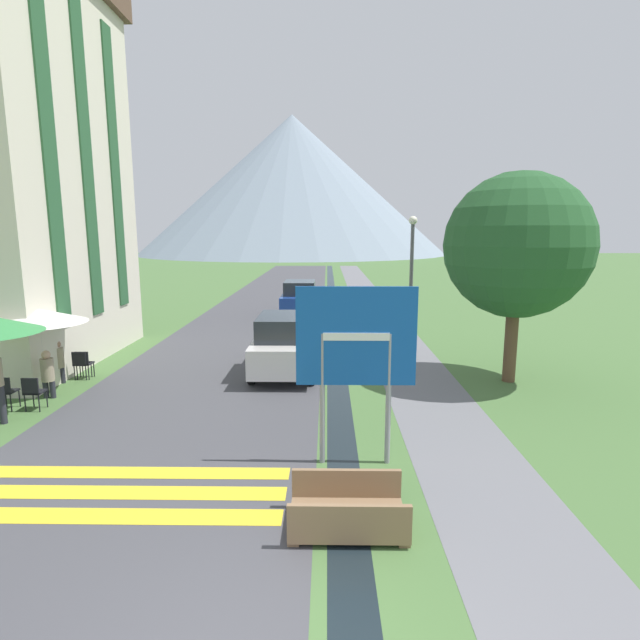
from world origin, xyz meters
TOP-DOWN VIEW (x-y plane):
  - ground_plane at (0.00, 20.00)m, footprint 160.00×160.00m
  - road at (-2.50, 30.00)m, footprint 6.40×60.00m
  - footpath at (3.60, 30.00)m, footprint 2.20×60.00m
  - drainage_channel at (1.20, 30.00)m, footprint 0.60×60.00m
  - crosswalk_marking at (-2.50, 3.40)m, footprint 5.44×1.84m
  - mountain_distant at (-5.97, 96.52)m, footprint 59.53×59.53m
  - hotel_building at (-9.39, 12.00)m, footprint 5.83×8.28m
  - road_sign at (1.42, 4.56)m, footprint 2.18×0.11m
  - footbridge at (1.20, 2.48)m, footprint 1.70×1.10m
  - parked_car_near at (-0.40, 10.66)m, footprint 1.90×4.04m
  - parked_car_far at (-0.51, 21.26)m, footprint 1.91×3.87m
  - cafe_chair_near_right at (-6.92, 7.26)m, footprint 0.40×0.40m
  - cafe_chair_near_left at (-6.21, 7.23)m, footprint 0.40×0.40m
  - cafe_chair_far_right at (-6.34, 9.85)m, footprint 0.40×0.40m
  - cafe_chair_far_left at (-6.28, 9.89)m, footprint 0.40×0.40m
  - cafe_umbrella_middle_white at (-6.76, 8.66)m, footprint 2.46×2.46m
  - person_seated_far at (-6.38, 8.19)m, footprint 0.32×0.32m
  - person_seated_near at (-6.80, 9.49)m, footprint 0.32×0.32m
  - streetlamp at (3.69, 12.37)m, footprint 0.28×0.28m
  - tree_by_path at (6.19, 9.87)m, footprint 4.05×4.05m

SIDE VIEW (x-z plane):
  - ground_plane at x=0.00m, z-range 0.00..0.00m
  - drainage_channel at x=1.20m, z-range 0.00..0.00m
  - road at x=-2.50m, z-range 0.00..0.01m
  - footpath at x=3.60m, z-range 0.00..0.01m
  - crosswalk_marking at x=-2.50m, z-range 0.00..0.01m
  - footbridge at x=1.20m, z-range -0.10..0.55m
  - cafe_chair_near_right at x=-6.92m, z-range 0.09..0.94m
  - cafe_chair_near_left at x=-6.21m, z-range 0.09..0.94m
  - cafe_chair_far_right at x=-6.34m, z-range 0.09..0.94m
  - cafe_chair_far_left at x=-6.28m, z-range 0.09..0.94m
  - person_seated_near at x=-6.80m, z-range 0.07..1.31m
  - person_seated_far at x=-6.38m, z-range 0.07..1.34m
  - parked_car_far at x=-0.51m, z-range 0.00..1.82m
  - parked_car_near at x=-0.40m, z-range 0.00..1.82m
  - cafe_umbrella_middle_white at x=-6.76m, z-range 0.95..3.24m
  - road_sign at x=1.42m, z-range 0.53..3.87m
  - streetlamp at x=3.69m, z-range 0.47..5.27m
  - tree_by_path at x=6.19m, z-range 0.94..6.88m
  - hotel_building at x=-9.39m, z-range 0.45..13.36m
  - mountain_distant at x=-5.97m, z-range 0.00..26.50m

